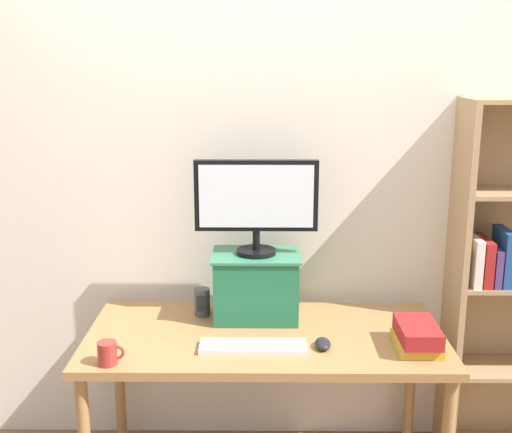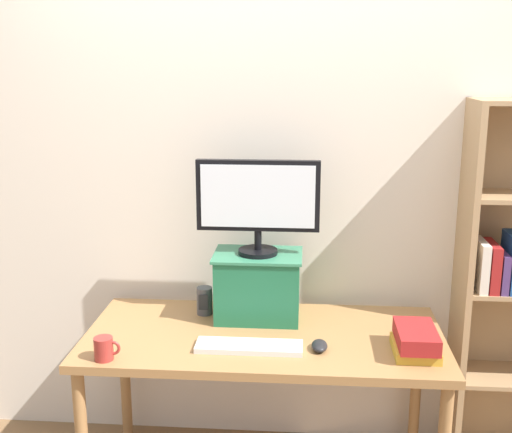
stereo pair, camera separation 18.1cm
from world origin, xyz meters
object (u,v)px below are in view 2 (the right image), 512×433
object	(u,v)px
desk	(264,349)
keyboard	(249,346)
book_stack	(416,341)
riser_box	(258,284)
computer_monitor	(258,201)
desk_speaker	(205,301)
coffee_mug	(104,349)
computer_mouse	(319,346)

from	to	relation	value
desk	keyboard	size ratio (longest dim) A/B	3.53
desk	book_stack	distance (m)	0.64
riser_box	computer_monitor	xyz separation A→B (m)	(-0.00, -0.00, 0.38)
book_stack	desk_speaker	xyz separation A→B (m)	(-0.89, 0.34, 0.01)
riser_box	keyboard	world-z (taller)	riser_box
keyboard	desk_speaker	xyz separation A→B (m)	(-0.24, 0.35, 0.05)
coffee_mug	desk_speaker	size ratio (longest dim) A/B	0.82
keyboard	desk	bearing A→B (deg)	72.13
coffee_mug	book_stack	bearing A→B (deg)	7.02
riser_box	computer_monitor	size ratio (longest dim) A/B	0.73
computer_monitor	book_stack	bearing A→B (deg)	-26.12
computer_monitor	coffee_mug	xyz separation A→B (m)	(-0.56, -0.47, -0.49)
computer_monitor	book_stack	xyz separation A→B (m)	(0.65, -0.32, -0.48)
riser_box	computer_mouse	bearing A→B (deg)	-49.53
keyboard	computer_monitor	bearing A→B (deg)	88.30
desk	keyboard	bearing A→B (deg)	-107.87
riser_box	book_stack	distance (m)	0.73
computer_monitor	coffee_mug	world-z (taller)	computer_monitor
keyboard	coffee_mug	bearing A→B (deg)	-166.22
desk	keyboard	distance (m)	0.18
keyboard	book_stack	world-z (taller)	book_stack
computer_mouse	book_stack	world-z (taller)	book_stack
riser_box	coffee_mug	world-z (taller)	riser_box
computer_monitor	desk_speaker	xyz separation A→B (m)	(-0.25, 0.02, -0.47)
coffee_mug	desk_speaker	distance (m)	0.58
keyboard	book_stack	size ratio (longest dim) A/B	1.72
riser_box	desk	bearing A→B (deg)	-77.59
keyboard	coffee_mug	xyz separation A→B (m)	(-0.55, -0.13, 0.03)
computer_monitor	keyboard	xyz separation A→B (m)	(-0.01, -0.33, -0.53)
keyboard	computer_mouse	bearing A→B (deg)	3.17
computer_monitor	coffee_mug	bearing A→B (deg)	-140.16
desk	coffee_mug	bearing A→B (deg)	-154.31
keyboard	coffee_mug	world-z (taller)	coffee_mug
desk	computer_mouse	bearing A→B (deg)	-30.76
computer_mouse	desk_speaker	size ratio (longest dim) A/B	0.82
desk	coffee_mug	size ratio (longest dim) A/B	14.59
book_stack	desk_speaker	size ratio (longest dim) A/B	1.98
book_stack	computer_monitor	bearing A→B (deg)	153.88
desk	computer_mouse	size ratio (longest dim) A/B	14.57
computer_mouse	coffee_mug	size ratio (longest dim) A/B	1.00
computer_mouse	book_stack	size ratio (longest dim) A/B	0.42
computer_mouse	book_stack	distance (m)	0.38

